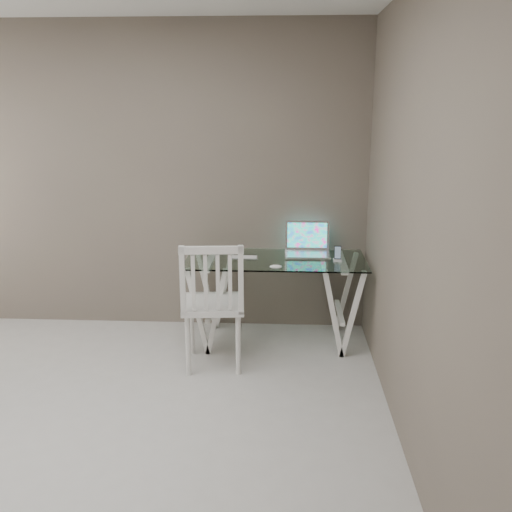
{
  "coord_description": "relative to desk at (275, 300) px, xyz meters",
  "views": [
    {
      "loc": [
        1.28,
        -2.75,
        2.02
      ],
      "look_at": [
        1.05,
        1.55,
        0.85
      ],
      "focal_mm": 40.0,
      "sensor_mm": 36.0,
      "label": 1
    }
  ],
  "objects": [
    {
      "name": "keyboard",
      "position": [
        -0.28,
        0.02,
        0.37
      ],
      "size": [
        0.26,
        0.11,
        0.01
      ],
      "primitive_type": "cube",
      "color": "silver",
      "rests_on": "desk"
    },
    {
      "name": "laptop",
      "position": [
        0.27,
        0.19,
        0.43
      ],
      "size": [
        0.38,
        0.31,
        0.27
      ],
      "color": "silver",
      "rests_on": "desk"
    },
    {
      "name": "chair",
      "position": [
        -0.47,
        -0.54,
        0.18
      ],
      "size": [
        0.51,
        0.51,
        1.02
      ],
      "rotation": [
        0.0,
        0.0,
        0.09
      ],
      "color": "silver",
      "rests_on": "ground"
    },
    {
      "name": "desk",
      "position": [
        0.0,
        0.0,
        0.0
      ],
      "size": [
        1.5,
        0.7,
        0.75
      ],
      "color": "silver",
      "rests_on": "ground"
    },
    {
      "name": "room",
      "position": [
        -1.26,
        -1.83,
        1.33
      ],
      "size": [
        4.5,
        4.52,
        2.71
      ],
      "color": "#B6B4AE",
      "rests_on": "ground"
    },
    {
      "name": "mouse",
      "position": [
        0.01,
        -0.29,
        0.38
      ],
      "size": [
        0.1,
        0.06,
        0.03
      ],
      "primitive_type": "ellipsoid",
      "color": "white",
      "rests_on": "desk"
    },
    {
      "name": "phone_dock",
      "position": [
        0.51,
        -0.04,
        0.4
      ],
      "size": [
        0.07,
        0.07,
        0.13
      ],
      "color": "white",
      "rests_on": "desk"
    }
  ]
}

